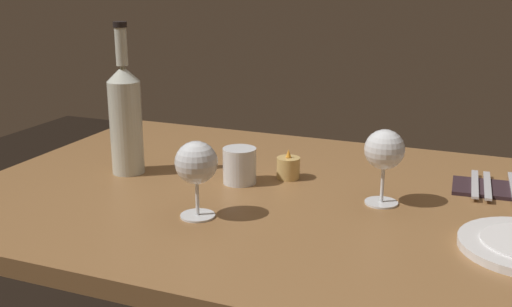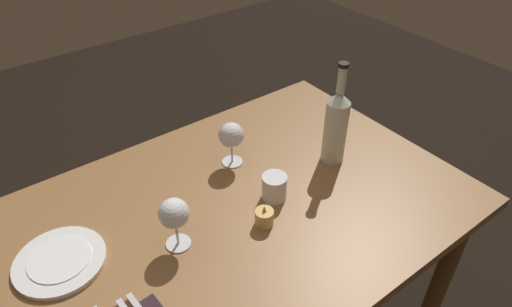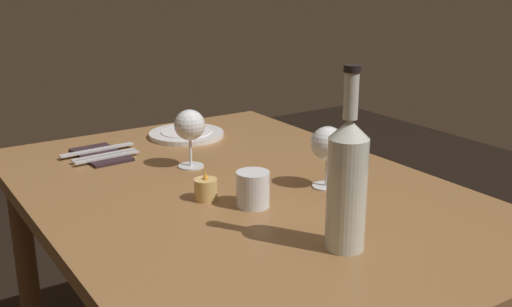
{
  "view_description": "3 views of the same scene",
  "coord_description": "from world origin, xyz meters",
  "px_view_note": "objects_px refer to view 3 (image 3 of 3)",
  "views": [
    {
      "loc": [
        0.41,
        -1.14,
        1.19
      ],
      "look_at": [
        -0.05,
        -0.02,
        0.83
      ],
      "focal_mm": 43.39,
      "sensor_mm": 36.0,
      "label": 1
    },
    {
      "loc": [
        0.52,
        0.78,
        1.65
      ],
      "look_at": [
        -0.09,
        -0.04,
        0.86
      ],
      "focal_mm": 31.88,
      "sensor_mm": 36.0,
      "label": 2
    },
    {
      "loc": [
        -1.14,
        0.7,
        1.24
      ],
      "look_at": [
        -0.01,
        -0.04,
        0.82
      ],
      "focal_mm": 43.1,
      "sensor_mm": 36.0,
      "label": 3
    }
  ],
  "objects_px": {
    "wine_bottle": "(349,181)",
    "table_knife": "(97,150)",
    "water_tumbler": "(253,191)",
    "dinner_plate": "(186,134)",
    "votive_candle": "(206,190)",
    "folded_napkin": "(101,155)",
    "wine_glass_left": "(190,126)",
    "fork_inner": "(104,155)",
    "fork_outer": "(107,157)",
    "wine_glass_right": "(328,145)"
  },
  "relations": [
    {
      "from": "fork_outer",
      "to": "water_tumbler",
      "type": "bearing_deg",
      "value": -162.31
    },
    {
      "from": "wine_bottle",
      "to": "table_knife",
      "type": "height_order",
      "value": "wine_bottle"
    },
    {
      "from": "water_tumbler",
      "to": "votive_candle",
      "type": "relative_size",
      "value": 1.16
    },
    {
      "from": "wine_glass_left",
      "to": "votive_candle",
      "type": "relative_size",
      "value": 2.26
    },
    {
      "from": "folded_napkin",
      "to": "table_knife",
      "type": "bearing_deg",
      "value": 0.0
    },
    {
      "from": "wine_glass_right",
      "to": "water_tumbler",
      "type": "relative_size",
      "value": 1.89
    },
    {
      "from": "wine_glass_left",
      "to": "table_knife",
      "type": "height_order",
      "value": "wine_glass_left"
    },
    {
      "from": "water_tumbler",
      "to": "table_knife",
      "type": "relative_size",
      "value": 0.37
    },
    {
      "from": "wine_glass_right",
      "to": "dinner_plate",
      "type": "height_order",
      "value": "wine_glass_right"
    },
    {
      "from": "fork_inner",
      "to": "table_knife",
      "type": "relative_size",
      "value": 0.86
    },
    {
      "from": "wine_glass_left",
      "to": "votive_candle",
      "type": "bearing_deg",
      "value": 160.73
    },
    {
      "from": "fork_inner",
      "to": "dinner_plate",
      "type": "bearing_deg",
      "value": -75.21
    },
    {
      "from": "wine_glass_left",
      "to": "folded_napkin",
      "type": "height_order",
      "value": "wine_glass_left"
    },
    {
      "from": "dinner_plate",
      "to": "folded_napkin",
      "type": "distance_m",
      "value": 0.29
    },
    {
      "from": "wine_bottle",
      "to": "folded_napkin",
      "type": "distance_m",
      "value": 0.82
    },
    {
      "from": "folded_napkin",
      "to": "wine_glass_left",
      "type": "bearing_deg",
      "value": -142.99
    },
    {
      "from": "wine_glass_right",
      "to": "fork_inner",
      "type": "distance_m",
      "value": 0.62
    },
    {
      "from": "wine_bottle",
      "to": "votive_candle",
      "type": "height_order",
      "value": "wine_bottle"
    },
    {
      "from": "wine_glass_right",
      "to": "folded_napkin",
      "type": "xyz_separation_m",
      "value": [
        0.52,
        0.36,
        -0.1
      ]
    },
    {
      "from": "dinner_plate",
      "to": "fork_outer",
      "type": "distance_m",
      "value": 0.3
    },
    {
      "from": "wine_bottle",
      "to": "dinner_plate",
      "type": "relative_size",
      "value": 1.51
    },
    {
      "from": "wine_bottle",
      "to": "fork_outer",
      "type": "height_order",
      "value": "wine_bottle"
    },
    {
      "from": "wine_glass_right",
      "to": "dinner_plate",
      "type": "distance_m",
      "value": 0.59
    },
    {
      "from": "water_tumbler",
      "to": "fork_inner",
      "type": "height_order",
      "value": "water_tumbler"
    },
    {
      "from": "wine_bottle",
      "to": "fork_outer",
      "type": "bearing_deg",
      "value": 14.08
    },
    {
      "from": "wine_bottle",
      "to": "votive_candle",
      "type": "distance_m",
      "value": 0.38
    },
    {
      "from": "wine_glass_left",
      "to": "folded_napkin",
      "type": "relative_size",
      "value": 0.77
    },
    {
      "from": "wine_bottle",
      "to": "water_tumbler",
      "type": "distance_m",
      "value": 0.28
    },
    {
      "from": "fork_outer",
      "to": "wine_bottle",
      "type": "bearing_deg",
      "value": -165.92
    },
    {
      "from": "wine_bottle",
      "to": "fork_outer",
      "type": "distance_m",
      "value": 0.77
    },
    {
      "from": "fork_outer",
      "to": "table_knife",
      "type": "height_order",
      "value": "same"
    },
    {
      "from": "wine_glass_right",
      "to": "wine_bottle",
      "type": "xyz_separation_m",
      "value": [
        -0.27,
        0.17,
        0.03
      ]
    },
    {
      "from": "fork_outer",
      "to": "folded_napkin",
      "type": "bearing_deg",
      "value": 0.0
    },
    {
      "from": "water_tumbler",
      "to": "folded_napkin",
      "type": "height_order",
      "value": "water_tumbler"
    },
    {
      "from": "wine_glass_left",
      "to": "dinner_plate",
      "type": "relative_size",
      "value": 0.67
    },
    {
      "from": "water_tumbler",
      "to": "dinner_plate",
      "type": "xyz_separation_m",
      "value": [
        0.58,
        -0.13,
        -0.03
      ]
    },
    {
      "from": "wine_glass_left",
      "to": "wine_bottle",
      "type": "distance_m",
      "value": 0.58
    },
    {
      "from": "wine_glass_right",
      "to": "fork_outer",
      "type": "distance_m",
      "value": 0.6
    },
    {
      "from": "wine_glass_right",
      "to": "fork_outer",
      "type": "height_order",
      "value": "wine_glass_right"
    },
    {
      "from": "fork_inner",
      "to": "wine_glass_left",
      "type": "bearing_deg",
      "value": -139.56
    },
    {
      "from": "water_tumbler",
      "to": "fork_inner",
      "type": "relative_size",
      "value": 0.43
    },
    {
      "from": "water_tumbler",
      "to": "table_knife",
      "type": "height_order",
      "value": "water_tumbler"
    },
    {
      "from": "wine_glass_left",
      "to": "wine_bottle",
      "type": "height_order",
      "value": "wine_bottle"
    },
    {
      "from": "table_knife",
      "to": "votive_candle",
      "type": "bearing_deg",
      "value": -169.71
    },
    {
      "from": "wine_glass_right",
      "to": "folded_napkin",
      "type": "relative_size",
      "value": 0.75
    },
    {
      "from": "folded_napkin",
      "to": "dinner_plate",
      "type": "bearing_deg",
      "value": -79.99
    },
    {
      "from": "votive_candle",
      "to": "fork_outer",
      "type": "distance_m",
      "value": 0.4
    },
    {
      "from": "wine_glass_left",
      "to": "water_tumbler",
      "type": "xyz_separation_m",
      "value": [
        -0.31,
        0.01,
        -0.07
      ]
    },
    {
      "from": "dinner_plate",
      "to": "votive_candle",
      "type": "bearing_deg",
      "value": 157.73
    },
    {
      "from": "votive_candle",
      "to": "folded_napkin",
      "type": "xyz_separation_m",
      "value": [
        0.44,
        0.09,
        -0.02
      ]
    }
  ]
}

